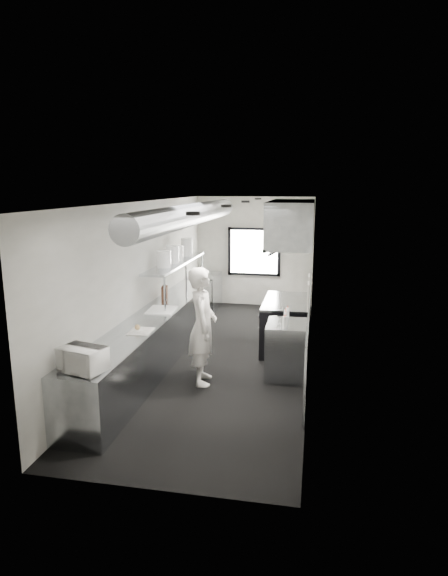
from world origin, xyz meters
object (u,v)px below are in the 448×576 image
at_px(knife_block, 165,293).
at_px(squeeze_bottle_a, 285,322).
at_px(microwave, 82,359).
at_px(prep_counter, 156,338).
at_px(plate_stack_d, 187,247).
at_px(squeeze_bottle_e, 288,312).
at_px(plate_stack_a, 164,259).
at_px(range, 285,324).
at_px(pass_shelf, 177,263).
at_px(cutting_board, 162,310).
at_px(squeeze_bottle_d, 286,315).
at_px(small_plate, 138,330).
at_px(plate_stack_c, 178,253).
at_px(squeeze_bottle_c, 286,317).
at_px(bottle_station, 287,350).
at_px(exhaust_hood, 291,223).
at_px(plate_stack_b, 173,254).
at_px(deli_tub_a, 86,353).
at_px(far_work_table, 204,292).
at_px(line_cook, 203,326).
at_px(squeeze_bottle_b, 286,322).
at_px(deli_tub_b, 92,349).

height_order(knife_block, squeeze_bottle_a, knife_block).
bearing_deg(microwave, squeeze_bottle_a, 59.60).
height_order(prep_counter, plate_stack_d, plate_stack_d).
bearing_deg(squeeze_bottle_e, plate_stack_a, 164.46).
bearing_deg(range, pass_shelf, 172.33).
height_order(cutting_board, squeeze_bottle_d, squeeze_bottle_d).
bearing_deg(microwave, small_plate, 103.23).
relative_size(plate_stack_c, squeeze_bottle_c, 1.80).
bearing_deg(bottle_station, plate_stack_c, 141.86).
xyz_separation_m(range, squeeze_bottle_d, (0.07, -1.24, 0.52)).
xyz_separation_m(squeeze_bottle_a, squeeze_bottle_e, (0.01, 0.63, -0.01)).
relative_size(exhaust_hood, plate_stack_b, 6.42).
bearing_deg(plate_stack_b, exhaust_hood, -3.12).
bearing_deg(plate_stack_d, prep_counter, -88.79).
height_order(range, cutting_board, range).
bearing_deg(deli_tub_a, far_work_table, 88.29).
height_order(line_cook, plate_stack_b, plate_stack_b).
xyz_separation_m(prep_counter, plate_stack_b, (-0.07, 1.33, 1.29)).
height_order(small_plate, squeeze_bottle_a, squeeze_bottle_a).
height_order(bottle_station, plate_stack_d, plate_stack_d).
distance_m(pass_shelf, squeeze_bottle_e, 2.74).
relative_size(plate_stack_a, squeeze_bottle_d, 1.78).
bearing_deg(squeeze_bottle_b, squeeze_bottle_a, -97.47).
bearing_deg(bottle_station, pass_shelf, 144.01).
height_order(bottle_station, squeeze_bottle_b, squeeze_bottle_b).
height_order(range, plate_stack_b, plate_stack_b).
height_order(small_plate, plate_stack_a, plate_stack_a).
xyz_separation_m(prep_counter, line_cook, (1.01, -0.69, 0.48)).
bearing_deg(cutting_board, prep_counter, -107.58).
bearing_deg(deli_tub_b, far_work_table, 88.40).
distance_m(deli_tub_b, plate_stack_c, 3.81).
bearing_deg(plate_stack_d, cutting_board, -87.15).
bearing_deg(squeeze_bottle_e, range, 94.87).
height_order(deli_tub_b, squeeze_bottle_c, squeeze_bottle_c).
height_order(plate_stack_a, squeeze_bottle_b, plate_stack_a).
relative_size(deli_tub_b, squeeze_bottle_c, 0.84).
bearing_deg(exhaust_hood, squeeze_bottle_d, -89.38).
xyz_separation_m(exhaust_hood, prep_counter, (-2.25, -1.20, -1.94)).
relative_size(small_plate, plate_stack_b, 0.54).
xyz_separation_m(exhaust_hood, knife_block, (-2.41, -0.15, -1.37)).
height_order(line_cook, squeeze_bottle_c, line_cook).
relative_size(squeeze_bottle_b, squeeze_bottle_d, 0.92).
height_order(far_work_table, line_cook, line_cook).
distance_m(plate_stack_c, squeeze_bottle_d, 2.96).
xyz_separation_m(range, line_cook, (-1.18, -1.89, 0.46)).
relative_size(deli_tub_a, squeeze_bottle_b, 0.77).
bearing_deg(squeeze_bottle_a, squeeze_bottle_e, 89.24).
relative_size(far_work_table, knife_block, 4.79).
relative_size(plate_stack_d, squeeze_bottle_d, 2.20).
distance_m(range, deli_tub_b, 4.07).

